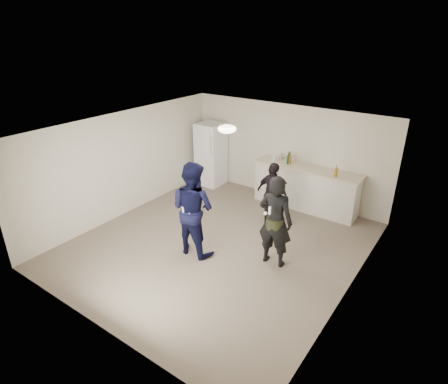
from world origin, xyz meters
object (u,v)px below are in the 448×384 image
Objects in this scene: counter at (305,189)px; shaker at (281,157)px; man at (193,209)px; spectator at (273,195)px; woman at (275,221)px; fridge at (211,154)px.

shaker is (-0.79, 0.11, 0.65)m from counter.
spectator is at bearing -110.15° from man.
woman is (0.51, -2.59, 0.39)m from counter.
man reaches higher than woman.
shaker is 0.09× the size of man.
woman reaches higher than counter.
fridge reaches higher than spectator.
fridge is at bearing -12.02° from spectator.
spectator is at bearing -102.65° from counter.
spectator is at bearing -23.69° from fridge.
spectator is (2.64, -1.16, -0.14)m from fridge.
fridge is at bearing -178.62° from counter.
shaker is at bearing -92.98° from man.
fridge is 2.15m from shaker.
fridge is at bearing -40.80° from woman.
man is (1.88, -3.08, 0.07)m from fridge.
man reaches higher than fridge.
counter is 1.44× the size of fridge.
man reaches higher than counter.
man is at bearing -108.05° from counter.
counter is at bearing 1.38° from fridge.
man reaches higher than shaker.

